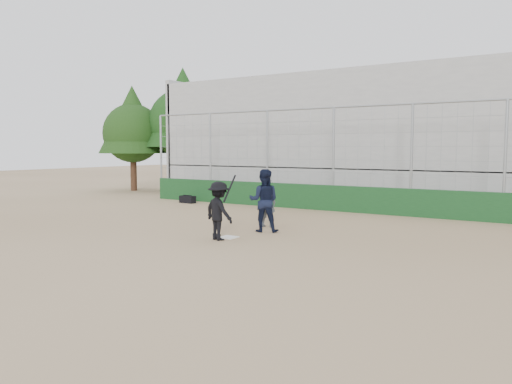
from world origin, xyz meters
The scene contains 10 objects.
ground centered at (0.00, 0.00, 0.00)m, with size 90.00×90.00×0.00m, color olive.
home_plate centered at (0.00, 0.00, 0.01)m, with size 0.44×0.44×0.02m, color white.
backstop centered at (0.00, 7.00, 0.96)m, with size 18.10×0.25×4.04m.
bleachers centered at (0.00, 11.95, 2.92)m, with size 20.25×6.70×6.98m.
tree_left centered at (-11.00, 11.00, 4.39)m, with size 4.48×4.48×7.00m.
tree_right centered at (-13.50, 9.50, 3.76)m, with size 3.84×3.84×6.00m.
batter_at_plate centered at (-0.02, -0.41, 0.78)m, with size 1.14×0.86×1.74m.
catcher_crouched centered at (0.32, 1.32, 0.61)m, with size 1.08×0.97×1.23m.
umpire centered at (-0.07, 2.16, 0.70)m, with size 0.57×0.37×1.41m, color #505966.
equipment_bag centered at (-6.61, 6.10, 0.16)m, with size 0.77×0.38×0.36m.
Camera 1 is at (7.84, -10.95, 2.43)m, focal length 35.00 mm.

